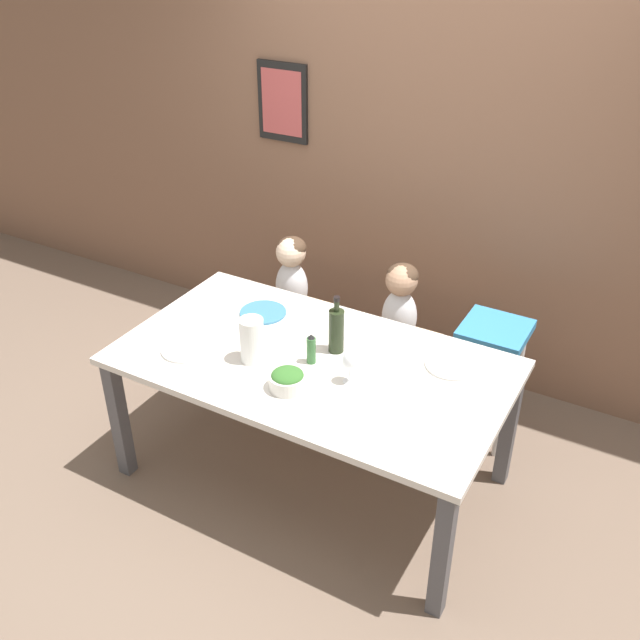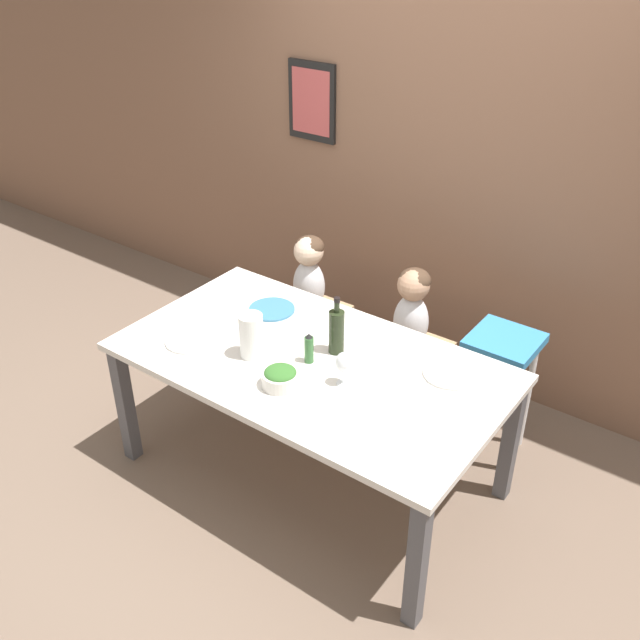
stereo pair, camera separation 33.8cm
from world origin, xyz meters
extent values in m
plane|color=#705B4C|center=(0.00, 0.00, 0.00)|extent=(14.00, 14.00, 0.00)
cube|color=brown|center=(0.00, 1.34, 1.35)|extent=(10.00, 0.06, 2.70)
cube|color=black|center=(-0.95, 1.29, 1.56)|extent=(0.35, 0.02, 0.48)
cube|color=#B74C4C|center=(-0.95, 1.28, 1.56)|extent=(0.28, 0.00, 0.39)
cube|color=silver|center=(0.00, 0.00, 0.73)|extent=(1.88, 1.04, 0.03)
cube|color=#4C4C51|center=(-0.88, -0.46, 0.35)|extent=(0.07, 0.07, 0.71)
cube|color=#4C4C51|center=(0.88, -0.46, 0.35)|extent=(0.07, 0.07, 0.71)
cube|color=#4C4C51|center=(-0.88, 0.46, 0.35)|extent=(0.07, 0.07, 0.71)
cube|color=#4C4C51|center=(0.88, 0.46, 0.35)|extent=(0.07, 0.07, 0.71)
cylinder|color=silver|center=(-0.73, 0.61, 0.20)|extent=(0.04, 0.04, 0.41)
cylinder|color=silver|center=(-0.43, 0.61, 0.20)|extent=(0.04, 0.04, 0.41)
cylinder|color=silver|center=(-0.73, 0.91, 0.20)|extent=(0.04, 0.04, 0.41)
cylinder|color=silver|center=(-0.43, 0.91, 0.20)|extent=(0.04, 0.04, 0.41)
cube|color=tan|center=(-0.58, 0.76, 0.43)|extent=(0.40, 0.40, 0.05)
cylinder|color=silver|center=(-0.02, 0.61, 0.20)|extent=(0.04, 0.04, 0.41)
cylinder|color=silver|center=(0.28, 0.61, 0.20)|extent=(0.04, 0.04, 0.41)
cylinder|color=silver|center=(-0.02, 0.91, 0.20)|extent=(0.04, 0.04, 0.41)
cylinder|color=silver|center=(0.28, 0.91, 0.20)|extent=(0.04, 0.04, 0.41)
cube|color=tan|center=(0.13, 0.76, 0.43)|extent=(0.40, 0.40, 0.05)
cylinder|color=silver|center=(0.54, 0.63, 0.34)|extent=(0.04, 0.04, 0.68)
cylinder|color=silver|center=(0.80, 0.63, 0.34)|extent=(0.04, 0.04, 0.68)
cylinder|color=silver|center=(0.54, 0.89, 0.34)|extent=(0.04, 0.04, 0.68)
cylinder|color=silver|center=(0.80, 0.89, 0.34)|extent=(0.04, 0.04, 0.68)
cube|color=teal|center=(0.67, 0.76, 0.70)|extent=(0.34, 0.34, 0.05)
ellipsoid|color=silver|center=(-0.58, 0.76, 0.62)|extent=(0.20, 0.18, 0.33)
sphere|color=beige|center=(-0.58, 0.76, 0.86)|extent=(0.18, 0.18, 0.18)
ellipsoid|color=#473323|center=(-0.58, 0.77, 0.88)|extent=(0.17, 0.17, 0.12)
ellipsoid|color=silver|center=(0.13, 0.76, 0.62)|extent=(0.20, 0.18, 0.33)
sphere|color=tan|center=(0.13, 0.76, 0.86)|extent=(0.18, 0.18, 0.18)
ellipsoid|color=#473323|center=(0.13, 0.77, 0.88)|extent=(0.17, 0.17, 0.12)
cylinder|color=#232D19|center=(0.06, 0.12, 0.86)|extent=(0.08, 0.08, 0.22)
cylinder|color=#232D19|center=(0.06, 0.12, 1.01)|extent=(0.03, 0.03, 0.08)
cylinder|color=black|center=(0.06, 0.12, 1.04)|extent=(0.03, 0.03, 0.02)
cylinder|color=white|center=(-0.25, -0.14, 0.86)|extent=(0.12, 0.12, 0.22)
cylinder|color=white|center=(0.24, -0.07, 0.75)|extent=(0.06, 0.06, 0.00)
cylinder|color=white|center=(0.24, -0.07, 0.78)|extent=(0.01, 0.01, 0.07)
ellipsoid|color=white|center=(0.24, -0.07, 0.86)|extent=(0.07, 0.07, 0.10)
cylinder|color=silver|center=(0.02, -0.25, 0.78)|extent=(0.17, 0.17, 0.07)
ellipsoid|color=#336628|center=(0.02, -0.25, 0.81)|extent=(0.15, 0.15, 0.05)
cylinder|color=silver|center=(-0.58, -0.23, 0.75)|extent=(0.25, 0.25, 0.01)
cylinder|color=teal|center=(-0.44, 0.25, 0.75)|extent=(0.25, 0.25, 0.01)
cylinder|color=silver|center=(0.60, 0.27, 0.75)|extent=(0.25, 0.25, 0.01)
cylinder|color=#336633|center=(0.01, -0.02, 0.81)|extent=(0.04, 0.04, 0.14)
cone|color=black|center=(0.01, -0.02, 0.89)|extent=(0.04, 0.04, 0.02)
camera|label=1|loc=(1.43, -2.44, 2.68)|focal=40.00mm
camera|label=2|loc=(1.71, -2.26, 2.68)|focal=40.00mm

